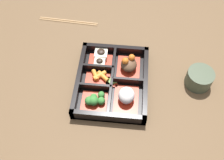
{
  "coord_description": "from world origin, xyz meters",
  "views": [
    {
      "loc": [
        0.46,
        0.04,
        0.73
      ],
      "look_at": [
        0.0,
        0.0,
        0.03
      ],
      "focal_mm": 42.0,
      "sensor_mm": 36.0,
      "label": 1
    }
  ],
  "objects": [
    {
      "name": "bowl_tofu",
      "position": [
        -0.09,
        -0.05,
        0.02
      ],
      "size": [
        0.08,
        0.08,
        0.03
      ],
      "color": "#B22D19",
      "rests_on": "bento_base"
    },
    {
      "name": "bento_rim",
      "position": [
        -0.0,
        -0.0,
        0.02
      ],
      "size": [
        0.27,
        0.23,
        0.04
      ],
      "color": "black",
      "rests_on": "ground_plane"
    },
    {
      "name": "bowl_stew",
      "position": [
        -0.06,
        0.05,
        0.03
      ],
      "size": [
        0.1,
        0.08,
        0.06
      ],
      "color": "#B22D19",
      "rests_on": "bento_base"
    },
    {
      "name": "bowl_carrots",
      "position": [
        -0.01,
        -0.04,
        0.02
      ],
      "size": [
        0.06,
        0.08,
        0.02
      ],
      "color": "#B22D19",
      "rests_on": "bento_base"
    },
    {
      "name": "chopsticks",
      "position": [
        -0.27,
        -0.2,
        0.0
      ],
      "size": [
        0.03,
        0.23,
        0.01
      ],
      "color": "#A87F51",
      "rests_on": "ground_plane"
    },
    {
      "name": "bowl_rice",
      "position": [
        0.06,
        0.05,
        0.03
      ],
      "size": [
        0.1,
        0.08,
        0.05
      ],
      "color": "#B22D19",
      "rests_on": "bento_base"
    },
    {
      "name": "tea_cup",
      "position": [
        -0.03,
        0.28,
        0.03
      ],
      "size": [
        0.09,
        0.09,
        0.06
      ],
      "color": "#424C38",
      "rests_on": "ground_plane"
    },
    {
      "name": "bowl_pickles",
      "position": [
        -0.0,
        0.0,
        0.01
      ],
      "size": [
        0.04,
        0.04,
        0.01
      ],
      "color": "#B22D19",
      "rests_on": "bento_base"
    },
    {
      "name": "bento_base",
      "position": [
        0.0,
        0.0,
        0.01
      ],
      "size": [
        0.27,
        0.23,
        0.01
      ],
      "color": "black",
      "rests_on": "ground_plane"
    },
    {
      "name": "ground_plane",
      "position": [
        0.0,
        0.0,
        0.0
      ],
      "size": [
        3.0,
        3.0,
        0.0
      ],
      "primitive_type": "plane",
      "color": "brown"
    },
    {
      "name": "bowl_greens",
      "position": [
        0.08,
        -0.05,
        0.03
      ],
      "size": [
        0.07,
        0.08,
        0.04
      ],
      "color": "#B22D19",
      "rests_on": "bento_base"
    }
  ]
}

